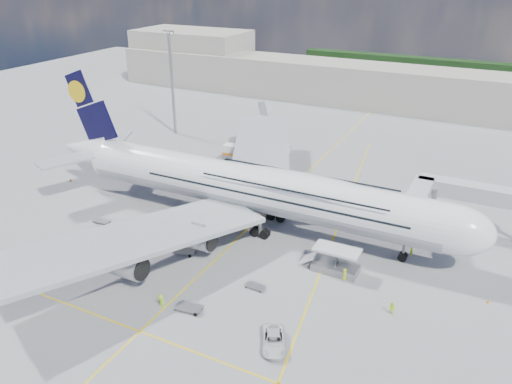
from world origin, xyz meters
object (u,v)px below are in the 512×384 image
at_px(dolly_nose_far, 189,307).
at_px(cone_tail, 70,180).
at_px(jet_bridge, 453,197).
at_px(dolly_row_c, 185,251).
at_px(baggage_tug, 167,230).
at_px(cone_nose, 488,301).
at_px(dolly_row_b, 89,255).
at_px(cone_wing_right_inner, 193,239).
at_px(dolly_nose_near, 255,286).
at_px(cone_wing_left_outer, 240,173).
at_px(dolly_row_a, 111,258).
at_px(crew_van, 345,274).
at_px(service_van, 274,341).
at_px(crew_tug, 161,301).
at_px(crew_nose, 412,251).
at_px(light_mast, 172,82).
at_px(crew_wing, 183,244).
at_px(dolly_back, 102,221).
at_px(cone_wing_left_inner, 253,184).
at_px(airliner, 254,188).
at_px(cargo_loader, 335,263).
at_px(catering_truck_inner, 237,155).
at_px(cone_wing_right_outer, 103,260).
at_px(crew_loader, 392,309).
at_px(catering_truck_outer, 272,147).

xyz_separation_m(dolly_nose_far, cone_tail, (-44.25, 23.74, -0.08)).
bearing_deg(jet_bridge, dolly_row_c, -145.73).
height_order(baggage_tug, cone_nose, baggage_tug).
distance_m(dolly_row_b, cone_wing_right_inner, 15.88).
xyz_separation_m(dolly_nose_near, cone_wing_left_outer, (-20.59, 34.14, -0.07)).
bearing_deg(cone_nose, dolly_row_a, -164.72).
xyz_separation_m(jet_bridge, baggage_tug, (-40.77, -20.11, -6.18)).
relative_size(dolly_row_a, dolly_row_c, 0.81).
bearing_deg(crew_van, dolly_nose_far, 109.86).
xyz_separation_m(service_van, cone_wing_right_inner, (-21.52, 16.20, -0.50)).
xyz_separation_m(jet_bridge, cone_wing_right_inner, (-35.88, -19.81, -6.57)).
bearing_deg(crew_tug, dolly_row_a, 157.36).
bearing_deg(crew_nose, light_mast, 110.31).
bearing_deg(light_mast, crew_wing, -54.02).
relative_size(light_mast, dolly_row_b, 8.95).
relative_size(baggage_tug, cone_nose, 5.08).
bearing_deg(crew_tug, dolly_row_b, 164.20).
xyz_separation_m(dolly_back, baggage_tug, (12.23, 1.75, 0.35)).
distance_m(dolly_nose_near, crew_tug, 12.76).
bearing_deg(dolly_row_a, baggage_tug, 54.04).
height_order(dolly_row_c, cone_wing_left_inner, cone_wing_left_inner).
bearing_deg(dolly_row_a, cone_wing_left_outer, 67.52).
xyz_separation_m(dolly_back, cone_wing_left_inner, (15.94, 25.57, -0.08)).
bearing_deg(service_van, cone_wing_left_inner, 93.54).
xyz_separation_m(airliner, dolly_back, (-23.46, -10.93, -6.55)).
bearing_deg(crew_wing, light_mast, 37.76).
height_order(airliner, cone_wing_left_inner, airliner).
xyz_separation_m(light_mast, dolly_nose_near, (48.48, -50.94, -12.90)).
height_order(cargo_loader, catering_truck_inner, catering_truck_inner).
bearing_deg(cone_wing_right_outer, crew_loader, 9.28).
bearing_deg(crew_tug, jet_bridge, 50.63).
relative_size(cone_wing_left_inner, cone_wing_left_outer, 1.01).
height_order(dolly_row_b, crew_tug, crew_tug).
distance_m(baggage_tug, cone_wing_right_outer, 11.52).
bearing_deg(dolly_back, dolly_row_c, -9.87).
height_order(cone_nose, cone_wing_right_outer, cone_nose).
bearing_deg(crew_nose, catering_truck_outer, 98.39).
height_order(dolly_row_c, cone_wing_left_outer, cone_wing_left_outer).
relative_size(dolly_nose_near, crew_nose, 1.70).
bearing_deg(cone_nose, crew_nose, 147.33).
bearing_deg(dolly_back, dolly_nose_far, -30.27).
height_order(dolly_row_b, cone_nose, cone_nose).
bearing_deg(cone_tail, jet_bridge, 8.89).
relative_size(dolly_row_c, catering_truck_outer, 0.44).
height_order(airliner, cone_wing_right_inner, airliner).
height_order(cargo_loader, cone_wing_right_inner, cargo_loader).
xyz_separation_m(cargo_loader, dolly_row_b, (-34.17, -12.94, -0.96)).
xyz_separation_m(cargo_loader, catering_truck_outer, (-27.71, 38.37, 0.82)).
distance_m(airliner, light_mast, 53.72).
height_order(dolly_nose_near, crew_nose, crew_nose).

